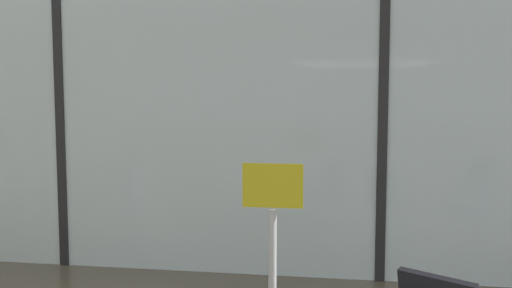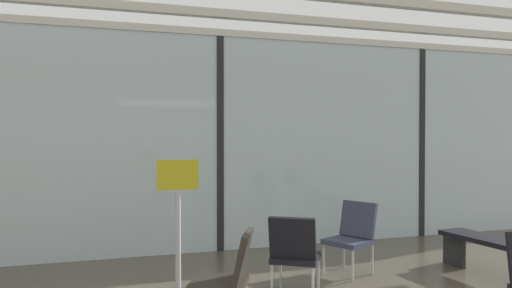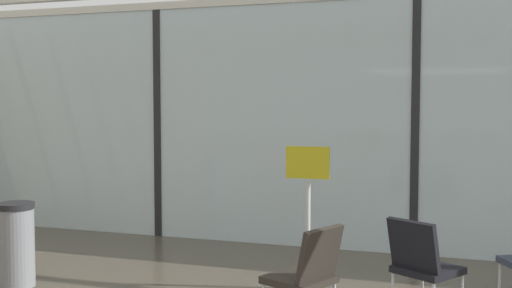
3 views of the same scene
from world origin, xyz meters
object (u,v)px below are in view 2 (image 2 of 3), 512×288
at_px(lounge_chair_1, 352,233).
at_px(lounge_chair_2, 294,251).
at_px(waiting_bench, 498,249).
at_px(lounge_chair_5, 228,274).
at_px(info_sign, 178,231).
at_px(parked_airplane, 239,125).

bearing_deg(lounge_chair_1, lounge_chair_2, -85.28).
bearing_deg(waiting_bench, lounge_chair_5, 92.38).
xyz_separation_m(lounge_chair_5, info_sign, (-0.27, 1.08, 0.18)).
height_order(lounge_chair_1, lounge_chair_2, same).
xyz_separation_m(parked_airplane, info_sign, (-2.53, -6.55, -1.28)).
distance_m(parked_airplane, info_sign, 7.13).
height_order(lounge_chair_1, lounge_chair_5, same).
height_order(lounge_chair_2, lounge_chair_5, same).
distance_m(lounge_chair_1, info_sign, 2.19).
bearing_deg(parked_airplane, info_sign, -111.15).
xyz_separation_m(parked_airplane, lounge_chair_2, (-1.39, -7.01, -1.46)).
bearing_deg(lounge_chair_5, lounge_chair_2, 149.45).
bearing_deg(parked_airplane, lounge_chair_2, -101.20).
bearing_deg(lounge_chair_1, parked_airplane, 149.87).
distance_m(lounge_chair_2, waiting_bench, 2.54).
bearing_deg(lounge_chair_1, waiting_bench, 35.71).
relative_size(parked_airplane, waiting_bench, 6.71).
bearing_deg(lounge_chair_1, info_sign, -112.43).
distance_m(parked_airplane, lounge_chair_1, 6.55).
bearing_deg(info_sign, lounge_chair_2, -22.15).
xyz_separation_m(parked_airplane, lounge_chair_1, (-0.35, -6.37, -1.46)).
distance_m(parked_airplane, waiting_bench, 7.41).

